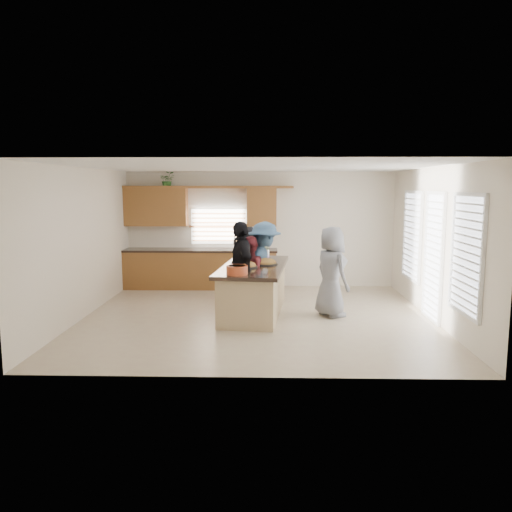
{
  "coord_description": "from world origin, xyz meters",
  "views": [
    {
      "loc": [
        0.22,
        -9.16,
        2.45
      ],
      "look_at": [
        -0.02,
        0.12,
        1.15
      ],
      "focal_mm": 35.0,
      "sensor_mm": 36.0,
      "label": 1
    }
  ],
  "objects_px": {
    "salad_bowl": "(237,270)",
    "woman_right_front": "(331,272)",
    "island": "(254,290)",
    "woman_left_back": "(248,265)",
    "woman_left_front": "(241,269)",
    "woman_left_mid": "(248,275)",
    "woman_right_back": "(264,266)"
  },
  "relations": [
    {
      "from": "woman_right_front",
      "to": "island",
      "type": "bearing_deg",
      "value": 56.27
    },
    {
      "from": "woman_right_front",
      "to": "salad_bowl",
      "type": "bearing_deg",
      "value": 90.25
    },
    {
      "from": "woman_left_mid",
      "to": "woman_right_back",
      "type": "relative_size",
      "value": 0.85
    },
    {
      "from": "salad_bowl",
      "to": "woman_left_mid",
      "type": "height_order",
      "value": "woman_left_mid"
    },
    {
      "from": "woman_right_back",
      "to": "island",
      "type": "bearing_deg",
      "value": 154.21
    },
    {
      "from": "woman_left_back",
      "to": "woman_left_mid",
      "type": "height_order",
      "value": "woman_left_back"
    },
    {
      "from": "island",
      "to": "woman_left_mid",
      "type": "distance_m",
      "value": 0.32
    },
    {
      "from": "woman_left_back",
      "to": "woman_left_front",
      "type": "height_order",
      "value": "woman_left_front"
    },
    {
      "from": "island",
      "to": "woman_left_front",
      "type": "bearing_deg",
      "value": -131.63
    },
    {
      "from": "island",
      "to": "woman_right_back",
      "type": "bearing_deg",
      "value": 56.33
    },
    {
      "from": "salad_bowl",
      "to": "woman_right_front",
      "type": "xyz_separation_m",
      "value": [
        1.72,
        0.9,
        -0.18
      ]
    },
    {
      "from": "island",
      "to": "woman_left_back",
      "type": "bearing_deg",
      "value": 106.41
    },
    {
      "from": "woman_left_mid",
      "to": "woman_left_front",
      "type": "distance_m",
      "value": 0.28
    },
    {
      "from": "woman_right_back",
      "to": "salad_bowl",
      "type": "bearing_deg",
      "value": 174.58
    },
    {
      "from": "salad_bowl",
      "to": "woman_left_front",
      "type": "relative_size",
      "value": 0.2
    },
    {
      "from": "woman_left_mid",
      "to": "salad_bowl",
      "type": "bearing_deg",
      "value": -4.4
    },
    {
      "from": "woman_right_front",
      "to": "woman_left_front",
      "type": "bearing_deg",
      "value": 64.52
    },
    {
      "from": "woman_left_front",
      "to": "salad_bowl",
      "type": "bearing_deg",
      "value": -20.71
    },
    {
      "from": "island",
      "to": "woman_right_front",
      "type": "bearing_deg",
      "value": -0.44
    },
    {
      "from": "salad_bowl",
      "to": "woman_left_back",
      "type": "height_order",
      "value": "woman_left_back"
    },
    {
      "from": "island",
      "to": "woman_right_front",
      "type": "xyz_separation_m",
      "value": [
        1.47,
        -0.16,
        0.4
      ]
    },
    {
      "from": "woman_left_back",
      "to": "woman_right_back",
      "type": "relative_size",
      "value": 0.92
    },
    {
      "from": "salad_bowl",
      "to": "woman_left_back",
      "type": "xyz_separation_m",
      "value": [
        0.1,
        1.92,
        -0.23
      ]
    },
    {
      "from": "woman_left_mid",
      "to": "woman_right_back",
      "type": "xyz_separation_m",
      "value": [
        0.3,
        0.27,
        0.13
      ]
    },
    {
      "from": "woman_left_back",
      "to": "woman_right_front",
      "type": "relative_size",
      "value": 0.95
    },
    {
      "from": "salad_bowl",
      "to": "woman_right_front",
      "type": "bearing_deg",
      "value": 27.61
    },
    {
      "from": "woman_left_front",
      "to": "island",
      "type": "bearing_deg",
      "value": 112.73
    },
    {
      "from": "island",
      "to": "woman_right_front",
      "type": "height_order",
      "value": "woman_right_front"
    },
    {
      "from": "woman_left_mid",
      "to": "woman_left_front",
      "type": "relative_size",
      "value": 0.83
    },
    {
      "from": "island",
      "to": "salad_bowl",
      "type": "relative_size",
      "value": 7.63
    },
    {
      "from": "woman_left_mid",
      "to": "woman_left_front",
      "type": "bearing_deg",
      "value": -31.56
    },
    {
      "from": "salad_bowl",
      "to": "woman_left_mid",
      "type": "bearing_deg",
      "value": 81.62
    }
  ]
}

